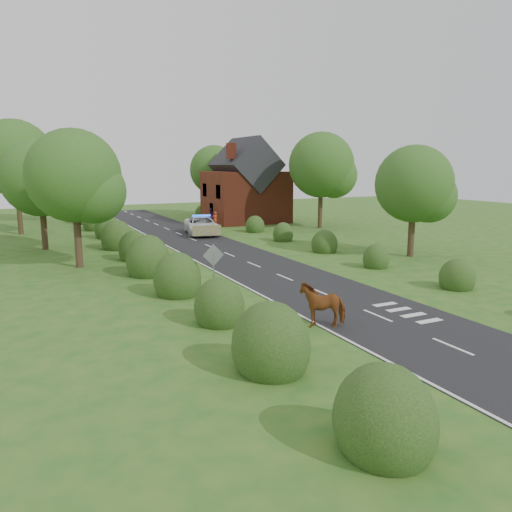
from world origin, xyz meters
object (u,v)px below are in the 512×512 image
road_sign (213,262)px  pedestrian_red (215,219)px  cow (323,307)px  pedestrian_purple (210,217)px  police_van (202,225)px

road_sign → pedestrian_red: (9.74, 24.98, -0.85)m
cow → pedestrian_purple: 33.56m
pedestrian_purple → police_van: bearing=65.4°
road_sign → police_van: bearing=71.9°
road_sign → cow: 6.45m
cow → pedestrian_purple: size_ratio=1.11×
police_van → pedestrian_red: (2.98, 4.34, -0.02)m
pedestrian_red → pedestrian_purple: (0.15, 1.74, 0.11)m
pedestrian_red → pedestrian_purple: size_ratio=0.88×
police_van → pedestrian_red: 5.26m
pedestrian_red → pedestrian_purple: bearing=-101.4°
police_van → pedestrian_purple: bearing=74.1°
cow → pedestrian_red: pedestrian_red is taller
cow → pedestrian_purple: bearing=-170.4°
cow → police_van: (4.48, 26.61, 0.10)m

